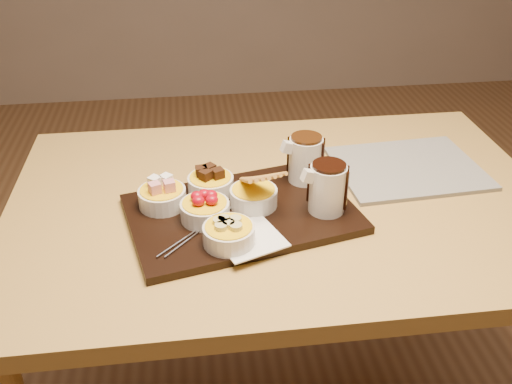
{
  "coord_description": "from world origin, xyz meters",
  "views": [
    {
      "loc": [
        -0.19,
        -1.06,
        1.42
      ],
      "look_at": [
        -0.07,
        -0.07,
        0.81
      ],
      "focal_mm": 40.0,
      "sensor_mm": 36.0,
      "label": 1
    }
  ],
  "objects": [
    {
      "name": "bowl_cake",
      "position": [
        -0.16,
        0.01,
        0.79
      ],
      "size": [
        0.1,
        0.1,
        0.04
      ],
      "primitive_type": "cylinder",
      "color": "silver",
      "rests_on": "serving_board"
    },
    {
      "name": "bowl_marshmallows",
      "position": [
        -0.26,
        -0.03,
        0.79
      ],
      "size": [
        0.1,
        0.1,
        0.04
      ],
      "primitive_type": "cylinder",
      "color": "silver",
      "rests_on": "serving_board"
    },
    {
      "name": "pitcher_milk_chocolate",
      "position": [
        0.06,
        0.04,
        0.82
      ],
      "size": [
        0.09,
        0.09,
        0.1
      ],
      "primitive_type": "cylinder",
      "rotation": [
        0.0,
        0.0,
        0.23
      ],
      "color": "silver",
      "rests_on": "serving_board"
    },
    {
      "name": "serving_board",
      "position": [
        -0.1,
        -0.07,
        0.76
      ],
      "size": [
        0.52,
        0.4,
        0.02
      ],
      "primitive_type": "cube",
      "rotation": [
        0.0,
        0.0,
        0.23
      ],
      "color": "black",
      "rests_on": "dining_table"
    },
    {
      "name": "bowl_bananas",
      "position": [
        -0.13,
        -0.18,
        0.79
      ],
      "size": [
        0.1,
        0.1,
        0.04
      ],
      "primitive_type": "cylinder",
      "color": "silver",
      "rests_on": "serving_board"
    },
    {
      "name": "bowl_strawberries",
      "position": [
        -0.17,
        -0.09,
        0.79
      ],
      "size": [
        0.1,
        0.1,
        0.04
      ],
      "primitive_type": "cylinder",
      "color": "silver",
      "rests_on": "serving_board"
    },
    {
      "name": "newspaper",
      "position": [
        0.32,
        0.08,
        0.76
      ],
      "size": [
        0.35,
        0.29,
        0.01
      ],
      "primitive_type": "cube",
      "rotation": [
        0.0,
        0.0,
        0.07
      ],
      "color": "beige",
      "rests_on": "dining_table"
    },
    {
      "name": "fondue_skewers",
      "position": [
        -0.18,
        -0.12,
        0.77
      ],
      "size": [
        0.2,
        0.21,
        0.01
      ],
      "primitive_type": null,
      "rotation": [
        0.0,
        0.0,
        -0.79
      ],
      "color": "silver",
      "rests_on": "serving_board"
    },
    {
      "name": "napkin",
      "position": [
        -0.09,
        -0.17,
        0.77
      ],
      "size": [
        0.15,
        0.15,
        0.0
      ],
      "primitive_type": "cube",
      "rotation": [
        0.0,
        0.0,
        0.37
      ],
      "color": "white",
      "rests_on": "serving_board"
    },
    {
      "name": "pitcher_dark_chocolate",
      "position": [
        0.08,
        -0.09,
        0.82
      ],
      "size": [
        0.09,
        0.09,
        0.1
      ],
      "primitive_type": "cylinder",
      "rotation": [
        0.0,
        0.0,
        0.23
      ],
      "color": "silver",
      "rests_on": "serving_board"
    },
    {
      "name": "dining_table",
      "position": [
        0.0,
        0.0,
        0.65
      ],
      "size": [
        1.2,
        0.8,
        0.75
      ],
      "color": "#B18A41",
      "rests_on": "ground"
    },
    {
      "name": "bowl_biscotti",
      "position": [
        -0.07,
        -0.05,
        0.79
      ],
      "size": [
        0.1,
        0.1,
        0.04
      ],
      "primitive_type": "cylinder",
      "color": "silver",
      "rests_on": "serving_board"
    }
  ]
}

